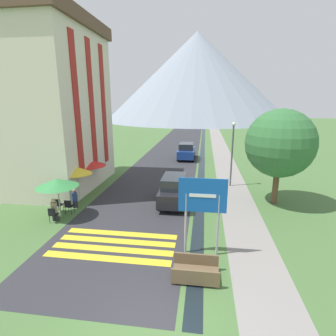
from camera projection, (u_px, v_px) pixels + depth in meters
name	position (u px, v px, depth m)	size (l,w,h in m)	color
ground_plane	(190.00, 165.00, 26.69)	(160.00, 160.00, 0.00)	#476B38
road	(176.00, 147.00, 36.61)	(6.40, 60.00, 0.01)	#2D2D33
footpath	(220.00, 148.00, 35.80)	(2.20, 60.00, 0.01)	gray
drainage_channel	(203.00, 148.00, 36.12)	(0.60, 60.00, 0.00)	black
crosswalk_marking	(115.00, 245.00, 11.83)	(5.44, 2.54, 0.01)	yellow
mountain_distant	(196.00, 77.00, 85.75)	(59.86, 59.86, 27.69)	gray
hotel_building	(54.00, 100.00, 18.67)	(6.11, 8.61, 11.89)	beige
road_sign	(202.00, 204.00, 10.62)	(1.96, 0.11, 3.35)	#9E9EA3
footbridge	(196.00, 272.00, 9.61)	(1.70, 1.10, 0.65)	brown
parked_car_near	(174.00, 189.00, 16.49)	(1.75, 4.10, 1.82)	black
parked_car_far	(186.00, 151.00, 29.03)	(1.89, 3.82, 1.82)	navy
cafe_chair_middle	(73.00, 196.00, 16.55)	(0.40, 0.40, 0.85)	black
cafe_chair_nearest	(53.00, 214.00, 13.87)	(0.40, 0.40, 0.85)	black
cafe_chair_near_right	(58.00, 204.00, 15.17)	(0.40, 0.40, 0.85)	black
cafe_chair_near_left	(69.00, 206.00, 14.97)	(0.40, 0.40, 0.85)	black
cafe_chair_far_left	(82.00, 189.00, 17.82)	(0.40, 0.40, 0.85)	black
cafe_umbrella_front_green	(57.00, 183.00, 14.15)	(2.26, 2.26, 2.26)	#B7B2A8
cafe_umbrella_middle_yellow	(77.00, 170.00, 16.61)	(1.92, 1.92, 2.26)	#B7B2A8
cafe_umbrella_rear_red	(88.00, 163.00, 18.87)	(2.47, 2.47, 2.16)	#B7B2A8
person_seated_far	(54.00, 209.00, 14.06)	(0.32, 0.32, 1.28)	#282833
person_seated_near	(75.00, 198.00, 15.80)	(0.32, 0.32, 1.19)	#282833
streetlamp	(232.00, 149.00, 19.41)	(0.28, 0.28, 4.83)	#515156
tree_by_path	(280.00, 144.00, 15.76)	(4.14, 4.14, 5.91)	brown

